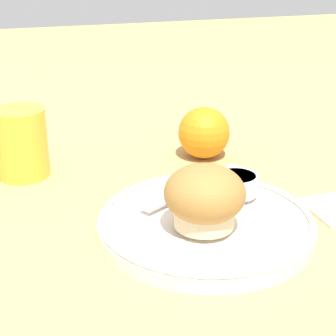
{
  "coord_description": "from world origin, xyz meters",
  "views": [
    {
      "loc": [
        -0.18,
        -0.49,
        0.3
      ],
      "look_at": [
        -0.01,
        0.06,
        0.06
      ],
      "focal_mm": 60.0,
      "sensor_mm": 36.0,
      "label": 1
    }
  ],
  "objects": [
    {
      "name": "butter_knife",
      "position": [
        0.03,
        0.07,
        0.02
      ],
      "size": [
        0.15,
        0.09,
        0.0
      ],
      "rotation": [
        0.0,
        0.0,
        0.51
      ],
      "color": "silver",
      "rests_on": "plate"
    },
    {
      "name": "plate",
      "position": [
        0.02,
        0.0,
        0.01
      ],
      "size": [
        0.23,
        0.23,
        0.02
      ],
      "color": "silver",
      "rests_on": "ground_plane"
    },
    {
      "name": "muffin",
      "position": [
        0.01,
        -0.02,
        0.05
      ],
      "size": [
        0.08,
        0.08,
        0.06
      ],
      "color": "beige",
      "rests_on": "plate"
    },
    {
      "name": "ground_plane",
      "position": [
        0.0,
        0.0,
        0.0
      ],
      "size": [
        3.0,
        3.0,
        0.0
      ],
      "primitive_type": "plane",
      "color": "tan"
    },
    {
      "name": "cream_ramekin",
      "position": [
        0.07,
        0.04,
        0.03
      ],
      "size": [
        0.05,
        0.05,
        0.02
      ],
      "color": "silver",
      "rests_on": "plate"
    },
    {
      "name": "orange_fruit",
      "position": [
        0.09,
        0.21,
        0.04
      ],
      "size": [
        0.07,
        0.07,
        0.07
      ],
      "color": "orange",
      "rests_on": "ground_plane"
    },
    {
      "name": "juice_glass",
      "position": [
        -0.16,
        0.22,
        0.05
      ],
      "size": [
        0.07,
        0.07,
        0.09
      ],
      "color": "gold",
      "rests_on": "ground_plane"
    },
    {
      "name": "berry_pair",
      "position": [
        0.01,
        0.06,
        0.03
      ],
      "size": [
        0.03,
        0.01,
        0.01
      ],
      "color": "maroon",
      "rests_on": "plate"
    }
  ]
}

